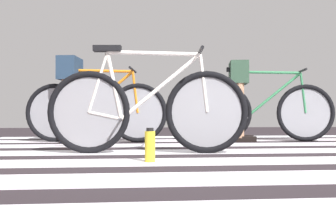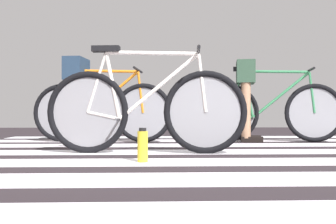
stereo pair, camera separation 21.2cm
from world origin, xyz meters
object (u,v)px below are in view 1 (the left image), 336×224
at_px(cyclist_2_of_3, 239,90).
at_px(cyclist_3_of_3, 70,87).
at_px(water_bottle, 150,146).
at_px(bicycle_2_of_3, 264,111).
at_px(bicycle_1_of_3, 147,109).
at_px(bicycle_3_of_3, 96,111).

relative_size(cyclist_2_of_3, cyclist_3_of_3, 0.97).
height_order(cyclist_3_of_3, water_bottle, cyclist_3_of_3).
bearing_deg(bicycle_2_of_3, cyclist_3_of_3, -171.26).
height_order(bicycle_2_of_3, water_bottle, bicycle_2_of_3).
xyz_separation_m(bicycle_1_of_3, cyclist_2_of_3, (1.23, 1.48, 0.26)).
relative_size(cyclist_2_of_3, bicycle_3_of_3, 0.58).
relative_size(bicycle_3_of_3, water_bottle, 7.06).
bearing_deg(water_bottle, bicycle_2_of_3, 53.24).
xyz_separation_m(cyclist_2_of_3, cyclist_3_of_3, (-2.10, 0.00, 0.02)).
relative_size(bicycle_2_of_3, cyclist_3_of_3, 1.67).
relative_size(bicycle_2_of_3, water_bottle, 7.03).
xyz_separation_m(bicycle_3_of_3, cyclist_3_of_3, (-0.31, 0.04, 0.28)).
relative_size(bicycle_1_of_3, cyclist_3_of_3, 1.68).
xyz_separation_m(bicycle_1_of_3, water_bottle, (-0.01, -0.63, -0.27)).
distance_m(bicycle_1_of_3, water_bottle, 0.69).
bearing_deg(bicycle_1_of_3, bicycle_2_of_3, 48.43).
height_order(cyclist_2_of_3, cyclist_3_of_3, cyclist_3_of_3).
relative_size(bicycle_2_of_3, bicycle_3_of_3, 1.00).
relative_size(bicycle_2_of_3, cyclist_2_of_3, 1.71).
bearing_deg(cyclist_2_of_3, bicycle_1_of_3, -119.40).
bearing_deg(bicycle_2_of_3, bicycle_1_of_3, -126.82).
bearing_deg(water_bottle, cyclist_2_of_3, 59.75).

